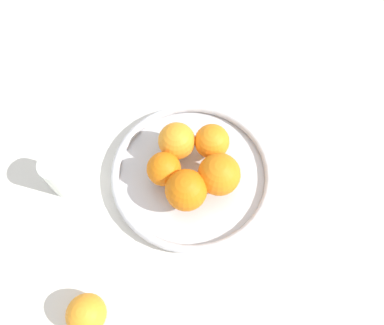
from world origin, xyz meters
name	(u,v)px	position (x,y,z in m)	size (l,w,h in m)	color
ground_plane	(192,177)	(0.00, 0.00, 0.00)	(4.00, 4.00, 0.00)	silver
fruit_bowl	(192,174)	(0.00, 0.00, 0.02)	(0.33, 0.33, 0.03)	silver
orange_pile	(194,165)	(0.00, 0.01, 0.07)	(0.18, 0.18, 0.08)	orange
stray_orange	(86,314)	(0.30, 0.10, 0.03)	(0.07, 0.07, 0.07)	orange
drinking_glass	(61,174)	(0.21, -0.14, 0.05)	(0.06, 0.06, 0.09)	silver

